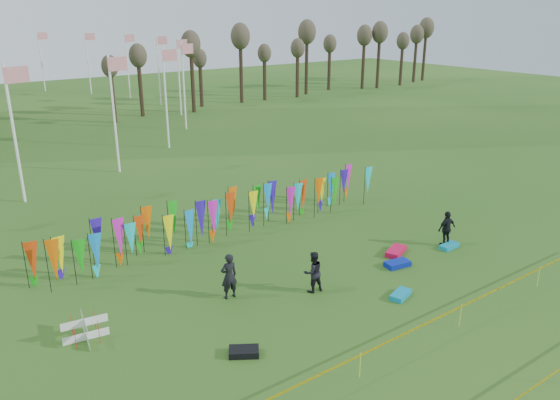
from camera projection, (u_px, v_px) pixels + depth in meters
ground at (355, 322)px, 19.79m from camera, size 160.00×160.00×0.00m
banner_row at (228, 214)px, 26.75m from camera, size 18.64×0.64×2.12m
caution_tape_near at (402, 336)px, 17.57m from camera, size 26.00×0.02×0.90m
tree_line at (303, 47)px, 69.06m from camera, size 53.92×1.92×7.84m
box_kite at (85, 329)px, 18.55m from camera, size 0.78×0.78×0.87m
person_left at (229, 276)px, 21.16m from camera, size 0.72×0.55×1.87m
person_mid at (313, 272)px, 21.68m from camera, size 0.89×0.61×1.71m
person_right at (447, 229)px, 25.92m from camera, size 1.08×0.70×1.73m
kite_bag_turquoise at (401, 295)px, 21.47m from camera, size 1.13×0.80×0.20m
kite_bag_blue at (397, 264)px, 24.03m from camera, size 1.19×0.74×0.23m
kite_bag_red at (396, 251)px, 25.27m from camera, size 1.44×1.07×0.24m
kite_bag_black at (244, 352)px, 17.88m from camera, size 1.14×1.01×0.23m
kite_bag_teal at (449, 246)px, 25.88m from camera, size 1.05×0.55×0.20m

